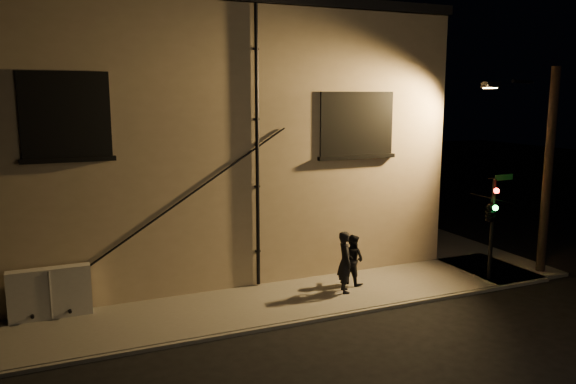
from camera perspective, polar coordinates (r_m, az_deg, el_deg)
name	(u,v)px	position (r m, az deg, el deg)	size (l,w,h in m)	color
ground	(357,313)	(15.82, 7.05, -12.15)	(90.00, 90.00, 0.00)	black
sidewalk	(324,263)	(19.98, 3.72, -7.17)	(21.00, 16.00, 0.12)	#5A5751
building	(173,134)	(22.12, -11.57, 5.78)	(16.20, 12.23, 8.80)	tan
utility_cabinet	(50,293)	(16.15, -23.02, -9.43)	(2.05, 0.34, 1.35)	#BAB6B1
pedestrian_a	(345,262)	(16.76, 5.82, -7.08)	(0.67, 0.44, 1.84)	black
pedestrian_b	(353,259)	(17.53, 6.59, -6.80)	(0.76, 0.59, 1.56)	black
traffic_signal	(491,211)	(18.42, 19.90, -1.83)	(1.16, 1.94, 3.34)	black
streetlamp_pole	(544,166)	(19.96, 24.58, 2.43)	(2.02, 1.38, 6.79)	black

